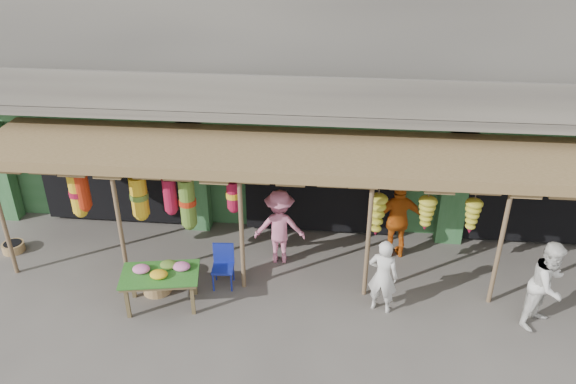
# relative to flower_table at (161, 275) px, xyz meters

# --- Properties ---
(ground) EXTENTS (80.00, 80.00, 0.00)m
(ground) POSITION_rel_flower_table_xyz_m (2.99, 0.93, -0.72)
(ground) COLOR #514C47
(ground) RESTS_ON ground
(building) EXTENTS (16.40, 6.80, 7.00)m
(building) POSITION_rel_flower_table_xyz_m (2.99, 5.80, 2.65)
(building) COLOR gray
(building) RESTS_ON ground
(awning) EXTENTS (14.00, 2.70, 2.79)m
(awning) POSITION_rel_flower_table_xyz_m (2.81, 1.73, 1.85)
(awning) COLOR brown
(awning) RESTS_ON ground
(flower_table) EXTENTS (1.63, 1.13, 0.90)m
(flower_table) POSITION_rel_flower_table_xyz_m (0.00, 0.00, 0.00)
(flower_table) COLOR brown
(flower_table) RESTS_ON ground
(blue_chair) EXTENTS (0.47, 0.48, 0.92)m
(blue_chair) POSITION_rel_flower_table_xyz_m (1.06, 0.80, -0.21)
(blue_chair) COLOR navy
(blue_chair) RESTS_ON ground
(basket_left) EXTENTS (0.56, 0.56, 0.21)m
(basket_left) POSITION_rel_flower_table_xyz_m (-4.01, 1.51, -0.62)
(basket_left) COLOR olive
(basket_left) RESTS_ON ground
(basket_mid) EXTENTS (0.73, 0.73, 0.23)m
(basket_mid) POSITION_rel_flower_table_xyz_m (-0.27, 0.41, -0.61)
(basket_mid) COLOR olive
(basket_mid) RESTS_ON ground
(basket_right) EXTENTS (0.58, 0.58, 0.20)m
(basket_right) POSITION_rel_flower_table_xyz_m (0.07, 1.00, -0.62)
(basket_right) COLOR #9D7D49
(basket_right) RESTS_ON ground
(person_front) EXTENTS (0.67, 0.54, 1.59)m
(person_front) POSITION_rel_flower_table_xyz_m (4.29, 0.28, 0.07)
(person_front) COLOR silver
(person_front) RESTS_ON ground
(person_right) EXTENTS (1.10, 1.09, 1.79)m
(person_right) POSITION_rel_flower_table_xyz_m (7.30, 0.17, 0.17)
(person_right) COLOR silver
(person_right) RESTS_ON ground
(person_vendor) EXTENTS (1.16, 0.66, 1.87)m
(person_vendor) POSITION_rel_flower_table_xyz_m (4.71, 2.21, 0.21)
(person_vendor) COLOR #C55812
(person_vendor) RESTS_ON ground
(person_shopper) EXTENTS (1.16, 0.72, 1.73)m
(person_shopper) POSITION_rel_flower_table_xyz_m (2.13, 1.77, 0.14)
(person_shopper) COLOR pink
(person_shopper) RESTS_ON ground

